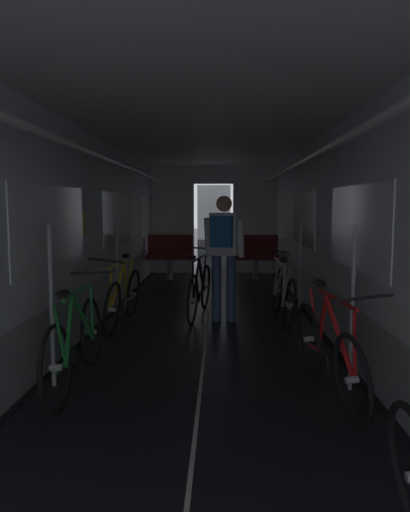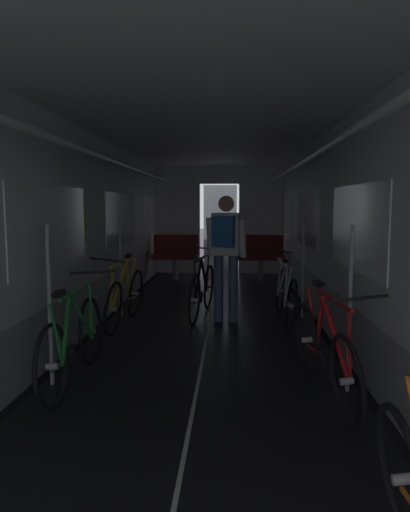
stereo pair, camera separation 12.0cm
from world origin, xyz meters
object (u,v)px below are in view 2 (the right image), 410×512
object	(u,v)px
bicycle_silver	(285,294)
person_cyclist_aisle	(226,247)
bicycle_yellow	(125,297)
bicycle_red	(325,352)
bench_seat_far_right	(261,253)
bicycle_green	(74,341)
bicycle_black_in_aisle	(202,290)
bench_seat_far_left	(175,252)

from	to	relation	value
bicycle_silver	person_cyclist_aisle	distance (m)	1.02
bicycle_yellow	bicycle_red	size ratio (longest dim) A/B	1.00
bicycle_yellow	bicycle_silver	xyz separation A→B (m)	(2.09, 0.30, -0.00)
bench_seat_far_right	bicycle_silver	xyz separation A→B (m)	(0.11, -3.63, -0.19)
bicycle_green	bicycle_silver	distance (m)	3.12
bicycle_yellow	bench_seat_far_right	bearing A→B (deg)	63.26
bench_seat_far_right	bicycle_black_in_aisle	distance (m)	3.53
bench_seat_far_left	person_cyclist_aisle	xyz separation A→B (m)	(1.11, -3.64, 0.45)
bench_seat_far_right	bicycle_green	bearing A→B (deg)	-108.31
bench_seat_far_right	bicycle_silver	size ratio (longest dim) A/B	0.58
person_cyclist_aisle	bicycle_black_in_aisle	world-z (taller)	person_cyclist_aisle
bicycle_red	bench_seat_far_left	bearing A→B (deg)	107.65
bicycle_yellow	person_cyclist_aisle	bearing A→B (deg)	12.69
bicycle_green	bench_seat_far_left	bearing A→B (deg)	88.34
bench_seat_far_right	bicycle_green	xyz separation A→B (m)	(-1.97, -5.96, -0.18)
bicycle_silver	person_cyclist_aisle	xyz separation A→B (m)	(-0.80, -0.01, 0.63)
bicycle_red	person_cyclist_aisle	xyz separation A→B (m)	(-0.84, 2.47, 0.63)
bicycle_yellow	bicycle_silver	distance (m)	2.12
bicycle_black_in_aisle	bicycle_yellow	bearing A→B (deg)	-149.71
bench_seat_far_right	bicycle_black_in_aisle	world-z (taller)	bench_seat_far_right
bicycle_yellow	bicycle_green	bearing A→B (deg)	-89.70
bench_seat_far_right	bicycle_black_in_aisle	bearing A→B (deg)	-106.86
bench_seat_far_left	bench_seat_far_right	distance (m)	1.80
bicycle_red	bicycle_green	bearing A→B (deg)	175.71
bicycle_yellow	bicycle_red	distance (m)	3.05
bicycle_green	bicycle_silver	bearing A→B (deg)	48.16
bicycle_red	bench_seat_far_right	bearing A→B (deg)	91.38
bicycle_silver	person_cyclist_aisle	size ratio (longest dim) A/B	1.00
bicycle_yellow	bicycle_green	distance (m)	2.02
bench_seat_far_left	bicycle_black_in_aisle	distance (m)	3.47
bicycle_black_in_aisle	bicycle_silver	bearing A→B (deg)	-12.79
bicycle_silver	bicycle_black_in_aisle	bearing A→B (deg)	167.21
bicycle_silver	bicycle_black_in_aisle	xyz separation A→B (m)	(-1.13, 0.26, 0.00)
bicycle_red	bicycle_silver	world-z (taller)	bicycle_silver
bench_seat_far_right	bicycle_silver	world-z (taller)	same
bicycle_red	bicycle_silver	size ratio (longest dim) A/B	1.00
bicycle_red	bicycle_yellow	bearing A→B (deg)	134.30
bicycle_silver	bicycle_yellow	bearing A→B (deg)	-171.75
bicycle_green	bicycle_silver	xyz separation A→B (m)	(2.08, 2.33, -0.00)
bicycle_yellow	person_cyclist_aisle	size ratio (longest dim) A/B	1.00
bicycle_silver	bicycle_red	bearing A→B (deg)	-89.18
bench_seat_far_left	bicycle_red	xyz separation A→B (m)	(1.95, -6.12, -0.19)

